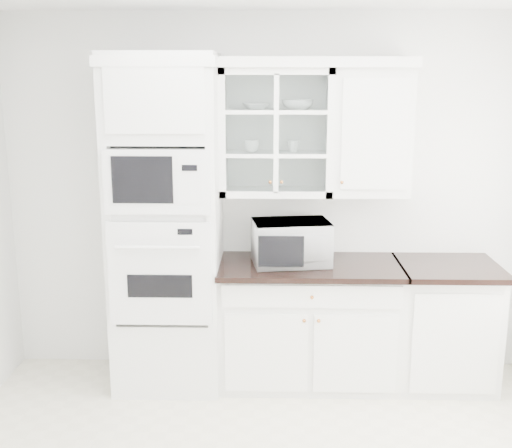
{
  "coord_description": "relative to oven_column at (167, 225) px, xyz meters",
  "views": [
    {
      "loc": [
        0.0,
        -3.02,
        2.25
      ],
      "look_at": [
        -0.1,
        1.05,
        1.3
      ],
      "focal_mm": 45.0,
      "sensor_mm": 36.0,
      "label": 1
    }
  ],
  "objects": [
    {
      "name": "room_shell",
      "position": [
        0.75,
        -0.99,
        0.58
      ],
      "size": [
        4.0,
        3.5,
        2.7
      ],
      "color": "white",
      "rests_on": "ground"
    },
    {
      "name": "crown_molding",
      "position": [
        0.68,
        0.14,
        1.14
      ],
      "size": [
        2.14,
        0.38,
        0.07
      ],
      "primitive_type": "cube",
      "color": "white",
      "rests_on": "room_shell"
    },
    {
      "name": "base_cabinet_run",
      "position": [
        1.03,
        0.03,
        -0.74
      ],
      "size": [
        1.32,
        0.67,
        0.92
      ],
      "color": "white",
      "rests_on": "ground"
    },
    {
      "name": "bowl_a",
      "position": [
        0.64,
        0.18,
        0.83
      ],
      "size": [
        0.23,
        0.23,
        0.05
      ],
      "primitive_type": "imported",
      "rotation": [
        0.0,
        0.0,
        0.32
      ],
      "color": "white",
      "rests_on": "upper_cabinet_glass"
    },
    {
      "name": "bowl_b",
      "position": [
        0.93,
        0.17,
        0.84
      ],
      "size": [
        0.25,
        0.25,
        0.07
      ],
      "primitive_type": "imported",
      "rotation": [
        0.0,
        0.0,
        0.14
      ],
      "color": "white",
      "rests_on": "upper_cabinet_glass"
    },
    {
      "name": "cup_a",
      "position": [
        0.61,
        0.15,
        0.55
      ],
      "size": [
        0.11,
        0.11,
        0.09
      ],
      "primitive_type": "imported",
      "rotation": [
        0.0,
        0.0,
        -0.02
      ],
      "color": "white",
      "rests_on": "upper_cabinet_glass"
    },
    {
      "name": "countertop_microwave",
      "position": [
        0.89,
        0.03,
        -0.12
      ],
      "size": [
        0.6,
        0.53,
        0.31
      ],
      "primitive_type": "imported",
      "rotation": [
        0.0,
        0.0,
        3.3
      ],
      "color": "white",
      "rests_on": "base_cabinet_run"
    },
    {
      "name": "upper_cabinet_glass",
      "position": [
        0.78,
        0.17,
        0.65
      ],
      "size": [
        0.8,
        0.33,
        0.9
      ],
      "color": "white",
      "rests_on": "room_shell"
    },
    {
      "name": "extra_base_cabinet",
      "position": [
        2.03,
        0.03,
        -0.74
      ],
      "size": [
        0.72,
        0.67,
        0.92
      ],
      "color": "white",
      "rests_on": "ground"
    },
    {
      "name": "cup_b",
      "position": [
        0.9,
        0.16,
        0.55
      ],
      "size": [
        0.1,
        0.1,
        0.08
      ],
      "primitive_type": "imported",
      "rotation": [
        0.0,
        0.0,
        0.15
      ],
      "color": "white",
      "rests_on": "upper_cabinet_glass"
    },
    {
      "name": "oven_column",
      "position": [
        0.0,
        0.0,
        0.0
      ],
      "size": [
        0.76,
        0.68,
        2.4
      ],
      "color": "white",
      "rests_on": "ground"
    },
    {
      "name": "upper_cabinet_solid",
      "position": [
        1.46,
        0.17,
        0.65
      ],
      "size": [
        0.55,
        0.33,
        0.9
      ],
      "primitive_type": "cube",
      "color": "white",
      "rests_on": "room_shell"
    }
  ]
}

